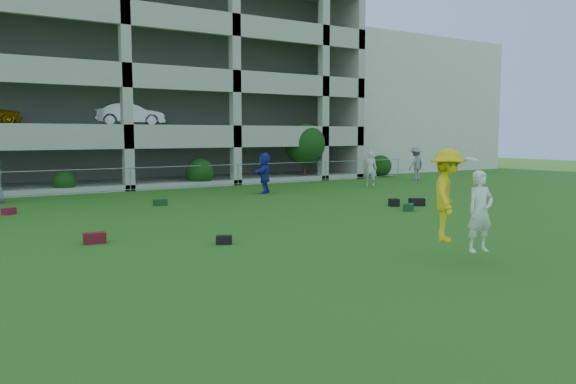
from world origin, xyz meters
TOP-DOWN VIEW (x-y plane):
  - ground at (0.00, 0.00)m, footprint 100.00×100.00m
  - stucco_building at (23.00, 28.00)m, footprint 16.00×14.00m
  - bystander_d at (5.12, 14.56)m, footprint 1.70×1.66m
  - bystander_e at (11.79, 14.60)m, footprint 0.79×0.83m
  - bystander_f at (16.90, 16.29)m, footprint 1.45×1.03m
  - bag_red_a at (-4.83, 6.19)m, footprint 0.58×0.36m
  - bag_black_b at (-2.04, 4.30)m, footprint 0.47×0.42m
  - bag_green_c at (6.51, 6.36)m, footprint 0.61×0.59m
  - crate_d at (6.94, 7.59)m, footprint 0.45×0.45m
  - bag_black_e at (7.82, 7.22)m, footprint 0.67×0.54m
  - bag_red_f at (-6.08, 13.18)m, footprint 0.52×0.51m
  - bag_green_g at (-0.72, 12.74)m, footprint 0.50×0.30m
  - frisbee_contest at (1.20, -0.37)m, footprint 1.78×1.42m
  - parking_garage at (-0.01, 27.70)m, footprint 30.00×14.00m
  - fence at (0.00, 19.00)m, footprint 36.06×0.06m
  - shrub_row at (4.59, 19.70)m, footprint 34.38×2.52m

SIDE VIEW (x-z plane):
  - ground at x=0.00m, z-range 0.00..0.00m
  - bag_black_b at x=-2.04m, z-range 0.00..0.22m
  - bag_red_f at x=-6.08m, z-range 0.00..0.24m
  - bag_green_g at x=-0.72m, z-range 0.00..0.25m
  - bag_green_c at x=6.51m, z-range 0.00..0.26m
  - bag_red_a at x=-4.83m, z-range 0.00..0.28m
  - crate_d at x=6.94m, z-range 0.00..0.30m
  - bag_black_e at x=7.82m, z-range 0.00..0.30m
  - fence at x=0.00m, z-range 0.01..1.21m
  - bystander_e at x=11.79m, z-range 0.00..1.90m
  - bystander_d at x=5.12m, z-range 0.00..1.94m
  - bystander_f at x=16.90m, z-range 0.00..2.03m
  - frisbee_contest at x=1.20m, z-range 0.31..2.57m
  - shrub_row at x=4.59m, z-range -0.24..3.26m
  - stucco_building at x=23.00m, z-range 0.00..10.00m
  - parking_garage at x=-0.01m, z-range 0.01..12.01m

